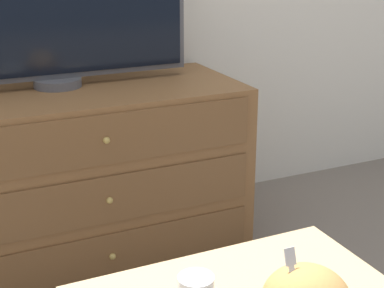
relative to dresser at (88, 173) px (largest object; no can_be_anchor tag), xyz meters
name	(u,v)px	position (x,y,z in m)	size (l,w,h in m)	color
ground_plane	(51,222)	(-0.10, 0.31, -0.33)	(12.00, 12.00, 0.00)	#70665B
dresser	(88,173)	(0.00, 0.00, 0.00)	(1.18, 0.57, 0.66)	brown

